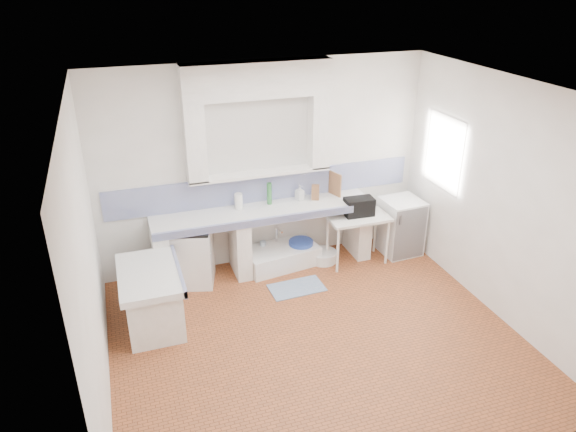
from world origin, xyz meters
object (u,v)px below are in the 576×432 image
object	(u,v)px
stove	(191,256)
fridge	(400,226)
sink	(281,257)
side_table	(357,239)

from	to	relation	value
stove	fridge	world-z (taller)	fridge
sink	fridge	bearing A→B (deg)	-14.46
stove	sink	world-z (taller)	stove
side_table	fridge	world-z (taller)	fridge
stove	sink	distance (m)	1.27
side_table	sink	bearing A→B (deg)	166.93
sink	fridge	world-z (taller)	fridge
stove	sink	xyz separation A→B (m)	(1.25, 0.04, -0.27)
sink	side_table	bearing A→B (deg)	-21.90
stove	side_table	size ratio (longest dim) A/B	0.92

